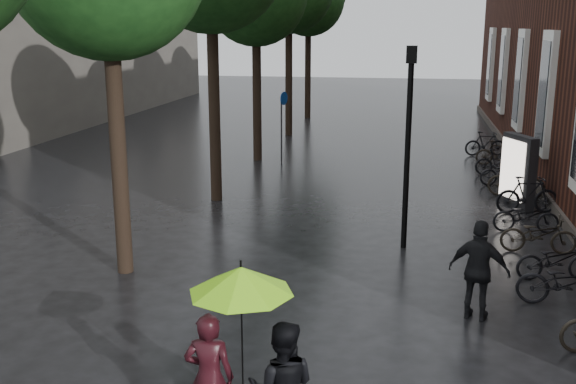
% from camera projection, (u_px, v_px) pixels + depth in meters
% --- Properties ---
extents(person_burgundy, '(0.64, 0.45, 1.67)m').
position_uv_depth(person_burgundy, '(209.00, 378.00, 8.08)').
color(person_burgundy, black).
rests_on(person_burgundy, ground).
extents(lime_umbrella, '(1.22, 1.22, 1.79)m').
position_uv_depth(lime_umbrella, '(241.00, 280.00, 7.58)').
color(lime_umbrella, black).
rests_on(lime_umbrella, ground).
extents(pedestrian_walking, '(1.11, 0.71, 1.76)m').
position_uv_depth(pedestrian_walking, '(479.00, 271.00, 11.46)').
color(pedestrian_walking, black).
rests_on(pedestrian_walking, ground).
extents(parked_bicycles, '(2.12, 17.14, 1.02)m').
position_uv_depth(parked_bicycles, '(525.00, 202.00, 17.52)').
color(parked_bicycles, black).
rests_on(parked_bicycles, ground).
extents(ad_lightbox, '(0.31, 1.34, 2.02)m').
position_uv_depth(ad_lightbox, '(518.00, 171.00, 18.57)').
color(ad_lightbox, black).
rests_on(ad_lightbox, ground).
extents(lamp_post, '(0.23, 0.23, 4.52)m').
position_uv_depth(lamp_post, '(408.00, 128.00, 14.74)').
color(lamp_post, black).
rests_on(lamp_post, ground).
extents(cycle_sign, '(0.14, 0.48, 2.61)m').
position_uv_depth(cycle_sign, '(283.00, 116.00, 24.29)').
color(cycle_sign, '#262628').
rests_on(cycle_sign, ground).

